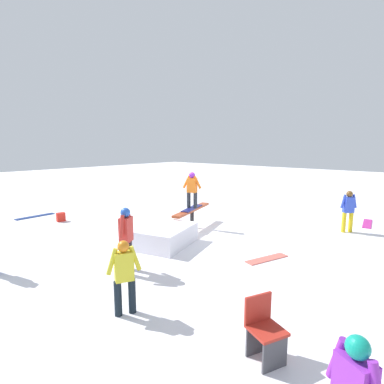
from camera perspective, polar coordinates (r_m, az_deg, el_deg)
The scene contains 12 objects.
ground_plane at distance 10.86m, azimuth 0.00°, elevation -6.76°, with size 60.00×60.00×0.00m, color white.
rail_feature at distance 10.71m, azimuth 0.00°, elevation -3.71°, with size 2.50×0.96×0.69m.
snow_kicker_ramp at distance 9.03m, azimuth -5.61°, elevation -8.23°, with size 1.80×1.50×0.56m, color white.
main_rider_on_rail at distance 10.58m, azimuth 0.00°, elevation 0.24°, with size 1.36×0.70×1.31m.
bystander_red at distance 7.12m, azimuth -12.43°, elevation -8.24°, with size 0.60×0.39×1.53m.
bystander_yellow at distance 5.47m, azimuth -12.78°, elevation -14.90°, with size 0.58×0.34×1.34m.
bystander_blue at distance 11.41m, azimuth 27.63°, elevation -2.90°, with size 0.48×0.45×1.42m.
loose_snowboard_navy at distance 14.03m, azimuth -27.70°, elevation -4.14°, with size 1.53×0.28×0.02m, color navy.
loose_snowboard_magenta at distance 13.11m, azimuth 30.41°, elevation -5.21°, with size 1.49×0.28×0.02m, color #C6218E.
loose_snowboard_coral at distance 8.21m, azimuth 14.07°, elevation -12.24°, with size 1.26×0.28×0.02m, color #EB685A.
folding_chair at distance 4.63m, azimuth 13.57°, elevation -24.36°, with size 0.58×0.58×0.88m.
backpack_on_snow at distance 12.73m, azimuth -23.71°, elevation -4.39°, with size 0.30×0.22×0.34m, color red.
Camera 1 is at (-7.91, -6.83, 2.94)m, focal length 28.00 mm.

